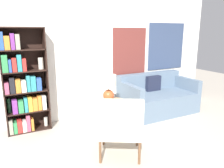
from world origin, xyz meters
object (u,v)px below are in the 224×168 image
object	(u,v)px
armchair	(120,125)
table_lamp	(108,86)
couch	(157,98)
bookshelf	(23,85)
side_table	(112,104)

from	to	relation	value
armchair	table_lamp	size ratio (longest dim) A/B	1.88
couch	table_lamp	distance (m)	1.46
armchair	table_lamp	bearing A→B (deg)	72.53
armchair	couch	bearing A→B (deg)	37.46
couch	table_lamp	bearing A→B (deg)	-168.37
armchair	table_lamp	distance (m)	1.09
bookshelf	table_lamp	xyz separation A→B (m)	(1.39, -0.57, -0.05)
side_table	table_lamp	distance (m)	0.35
side_table	couch	bearing A→B (deg)	13.10
bookshelf	armchair	size ratio (longest dim) A/B	2.02
bookshelf	side_table	world-z (taller)	bookshelf
armchair	bookshelf	bearing A→B (deg)	124.49
couch	table_lamp	size ratio (longest dim) A/B	3.36
side_table	table_lamp	bearing A→B (deg)	159.44
bookshelf	table_lamp	distance (m)	1.50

